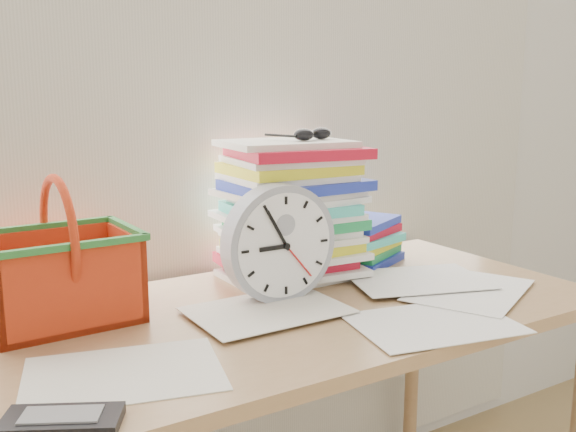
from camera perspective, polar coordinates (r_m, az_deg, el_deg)
curtain at (r=1.71m, az=-6.49°, el=13.53°), size 2.40×0.01×2.50m
desk at (r=1.48m, az=0.45°, el=-10.73°), size 1.40×0.70×0.75m
paper_stack at (r=1.63m, az=0.28°, el=0.55°), size 0.35×0.29×0.35m
clock at (r=1.45m, az=-0.81°, el=-2.44°), size 0.27×0.05×0.27m
sunglasses at (r=1.62m, az=2.20°, el=7.30°), size 0.16×0.15×0.03m
book_stack at (r=1.80m, az=6.36°, el=-2.20°), size 0.31×0.27×0.13m
basket at (r=1.40m, az=-19.64°, el=-2.93°), size 0.31×0.24×0.30m
calculator at (r=1.02m, az=-19.46°, el=-16.80°), size 0.18×0.15×0.02m
scattered_papers at (r=1.45m, az=0.46°, el=-7.76°), size 1.26×0.42×0.02m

